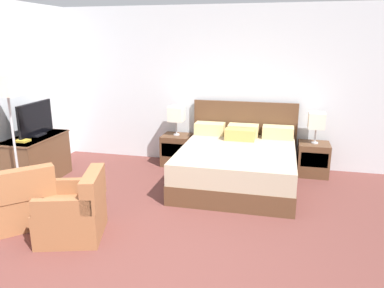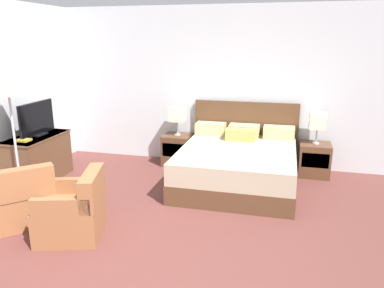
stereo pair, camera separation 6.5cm
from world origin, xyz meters
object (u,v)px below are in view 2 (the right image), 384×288
object	(u,v)px
book_red_cover	(24,140)
armchair_companion	(74,212)
table_lamp_left	(177,114)
table_lamp_right	(318,121)
dresser	(38,158)
tv	(37,119)
armchair_by_window	(23,200)
nightstand_left	(178,150)
nightstand_right	(314,160)
floor_lamp	(8,92)
bed	(238,164)

from	to	relation	value
book_red_cover	armchair_companion	bearing A→B (deg)	-37.45
table_lamp_left	table_lamp_right	bearing A→B (deg)	0.00
dresser	tv	xyz separation A→B (m)	(0.00, 0.08, 0.60)
table_lamp_left	armchair_by_window	size ratio (longest dim) A/B	0.52
nightstand_left	dresser	bearing A→B (deg)	-145.67
nightstand_right	table_lamp_left	size ratio (longest dim) A/B	1.06
nightstand_left	book_red_cover	size ratio (longest dim) A/B	2.79
nightstand_right	floor_lamp	distance (m)	4.68
table_lamp_left	bed	bearing A→B (deg)	-30.40
dresser	book_red_cover	xyz separation A→B (m)	(0.02, -0.30, 0.37)
book_red_cover	armchair_companion	world-z (taller)	armchair_companion
table_lamp_left	tv	xyz separation A→B (m)	(-1.91, -1.23, 0.06)
table_lamp_right	armchair_by_window	xyz separation A→B (m)	(-3.54, -2.59, -0.63)
table_lamp_left	table_lamp_right	xyz separation A→B (m)	(2.34, 0.00, 0.00)
floor_lamp	book_red_cover	bearing A→B (deg)	114.93
nightstand_left	table_lamp_right	size ratio (longest dim) A/B	1.06
bed	tv	distance (m)	3.20
nightstand_left	tv	distance (m)	2.38
bed	armchair_by_window	size ratio (longest dim) A/B	2.06
nightstand_left	table_lamp_left	bearing A→B (deg)	90.00
nightstand_left	tv	size ratio (longest dim) A/B	0.68
bed	tv	world-z (taller)	tv
bed	table_lamp_left	bearing A→B (deg)	149.60
dresser	armchair_by_window	size ratio (longest dim) A/B	1.13
tv	floor_lamp	world-z (taller)	floor_lamp
nightstand_right	book_red_cover	xyz separation A→B (m)	(-4.23, -1.60, 0.47)
tv	book_red_cover	distance (m)	0.44
dresser	floor_lamp	distance (m)	1.34
nightstand_left	armchair_by_window	distance (m)	2.85
table_lamp_left	armchair_companion	distance (m)	2.83
table_lamp_left	table_lamp_right	distance (m)	2.34
nightstand_left	tv	bearing A→B (deg)	-147.26
table_lamp_right	armchair_by_window	distance (m)	4.43
tv	armchair_companion	xyz separation A→B (m)	(1.48, -1.50, -0.69)
nightstand_left	table_lamp_right	world-z (taller)	table_lamp_right
nightstand_right	table_lamp_right	distance (m)	0.64
table_lamp_left	book_red_cover	xyz separation A→B (m)	(-1.90, -1.61, -0.17)
nightstand_right	nightstand_left	bearing A→B (deg)	180.00
table_lamp_right	book_red_cover	size ratio (longest dim) A/B	2.62
bed	armchair_companion	size ratio (longest dim) A/B	2.33
nightstand_left	floor_lamp	distance (m)	2.91
armchair_companion	floor_lamp	distance (m)	1.91
book_red_cover	armchair_companion	distance (m)	1.90
table_lamp_left	floor_lamp	distance (m)	2.70
armchair_companion	floor_lamp	bearing A→B (deg)	150.51
nightstand_right	floor_lamp	world-z (taller)	floor_lamp
table_lamp_right	floor_lamp	world-z (taller)	floor_lamp
table_lamp_left	floor_lamp	world-z (taller)	floor_lamp
book_red_cover	armchair_by_window	xyz separation A→B (m)	(0.69, -0.98, -0.46)
book_red_cover	armchair_by_window	distance (m)	1.29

